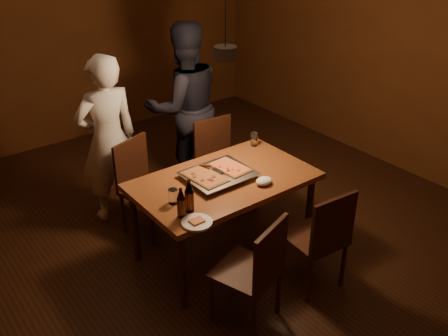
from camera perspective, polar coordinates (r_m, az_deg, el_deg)
room_shell at (r=4.07m, az=0.15°, el=8.26°), size 6.00×6.00×6.00m
dining_table at (r=4.18m, az=-0.00°, el=-2.10°), size 1.50×0.90×0.75m
chair_far_left at (r=4.66m, az=-9.49°, el=-1.09°), size 0.54×0.54×0.49m
chair_far_right at (r=5.02m, az=-0.68°, el=1.50°), size 0.45×0.45×0.49m
chair_near_left at (r=3.57m, az=3.75°, el=-10.95°), size 0.53×0.53×0.49m
chair_near_right at (r=3.94m, az=11.14°, el=-7.18°), size 0.45×0.45×0.49m
pizza_tray at (r=4.15m, az=-0.65°, el=-0.85°), size 0.59×0.50×0.05m
pizza_meat at (r=4.06m, az=-2.19°, el=-0.98°), size 0.26×0.38×0.02m
pizza_cheese at (r=4.20m, az=0.68°, el=0.10°), size 0.24×0.35×0.02m
spatula at (r=4.13m, az=-0.82°, el=-0.36°), size 0.16×0.26×0.04m
beer_bottle_a at (r=3.61m, az=-4.92°, el=-3.98°), size 0.06×0.06×0.24m
beer_bottle_b at (r=3.67m, az=-4.00°, el=-3.20°), size 0.07×0.07×0.26m
water_glass_left at (r=3.81m, az=-5.83°, el=-3.24°), size 0.07×0.07×0.12m
water_glass_right at (r=4.70m, az=3.48°, el=3.32°), size 0.06×0.06×0.13m
plate_slice at (r=3.59m, az=-3.12°, el=-6.21°), size 0.23×0.23×0.03m
napkin at (r=4.06m, az=4.58°, el=-1.50°), size 0.15×0.11×0.06m
diner_white at (r=4.80m, az=-13.12°, el=3.17°), size 0.61×0.41×1.64m
diner_dark at (r=5.29m, az=-4.53°, el=7.00°), size 0.98×0.83×1.77m
pendant_lamp at (r=3.96m, az=0.15°, el=13.18°), size 0.18×0.18×1.10m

